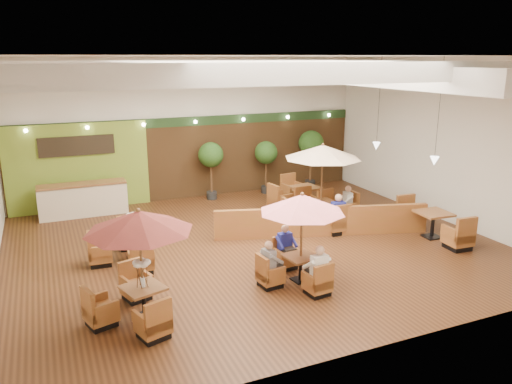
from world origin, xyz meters
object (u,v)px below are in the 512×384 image
table_5 (298,199)px  diner_3 (337,210)px  diner_0 (318,265)px  topiary_0 (211,157)px  topiary_2 (311,146)px  table_2 (322,170)px  table_3 (126,246)px  diner_4 (346,199)px  booth_divider (322,221)px  table_4 (433,225)px  table_1 (300,217)px  topiary_1 (266,155)px  table_0 (137,241)px  diner_1 (286,242)px  diner_2 (270,259)px  service_counter (83,200)px

table_5 → diner_3: 2.83m
diner_0 → table_5: bearing=62.5°
topiary_0 → topiary_2: (4.47, 0.00, 0.15)m
topiary_2 → table_2: bearing=-115.2°
table_3 → topiary_0: bearing=54.3°
diner_3 → diner_4: (1.01, 1.01, -0.03)m
booth_divider → diner_3: 0.63m
table_4 → topiary_0: bearing=129.6°
diner_3 → diner_4: 1.43m
booth_divider → table_2: bearing=78.7°
table_1 → topiary_1: size_ratio=1.07×
booth_divider → diner_4: bearing=50.2°
table_0 → diner_1: bearing=-1.5°
table_0 → table_2: (6.79, 3.94, 0.09)m
topiary_2 → diner_0: (-4.80, -8.87, -1.09)m
booth_divider → diner_0: bearing=-105.7°
diner_3 → booth_divider: bearing=-174.1°
table_4 → topiary_1: 7.47m
diner_3 → table_5: bearing=91.3°
diner_4 → topiary_0: bearing=45.5°
table_5 → diner_2: size_ratio=3.94×
table_1 → table_5: 6.31m
table_2 → table_4: size_ratio=0.97×
table_1 → table_5: (2.89, 5.46, -1.29)m
topiary_2 → diner_4: 4.63m
booth_divider → table_2: 1.83m
table_4 → diner_4: (-1.52, 2.54, 0.34)m
table_2 → table_1: bearing=-126.0°
table_1 → diner_4: (3.81, 3.66, -0.94)m
table_3 → diner_0: (3.83, -3.87, 0.31)m
topiary_1 → diner_0: bearing=-107.0°
service_counter → diner_0: size_ratio=3.76×
service_counter → diner_0: (4.52, -8.67, 0.17)m
table_5 → diner_4: bearing=-72.2°
table_4 → booth_divider: bearing=158.0°
table_5 → diner_4: 2.05m
table_5 → diner_3: bearing=-101.2°
table_2 → diner_2: bearing=-133.0°
booth_divider → topiary_2: size_ratio=2.74×
table_2 → diner_1: size_ratio=3.72×
diner_1 → diner_3: 3.29m
table_5 → diner_1: (-2.84, -4.61, 0.34)m
diner_2 → booth_divider: bearing=119.3°
booth_divider → service_counter: bearing=158.9°
table_1 → diner_2: (-0.79, 0.00, -0.95)m
table_0 → topiary_1: size_ratio=1.17×
diner_2 → diner_3: size_ratio=0.86×
diner_0 → diner_2: diner_0 is taller
table_1 → table_2: (2.80, 3.66, 0.19)m
table_0 → topiary_0: bearing=45.2°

